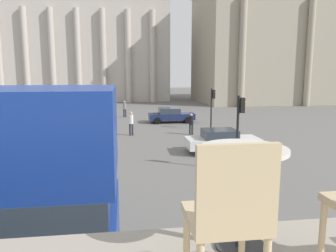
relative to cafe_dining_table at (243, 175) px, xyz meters
The scene contains 12 objects.
cafe_dining_table is the anchor object (origin of this frame).
cafe_chair_0 0.63m from the cafe_dining_table, 116.89° to the right, with size 0.40×0.40×0.91m.
plaza_building_left 57.88m from the cafe_dining_table, 97.37° to the left, with size 28.72×16.03×16.97m.
plaza_building_right 56.62m from the cafe_dining_table, 58.93° to the left, with size 36.16×16.55×17.51m.
traffic_light_near 13.22m from the cafe_dining_table, 69.89° to the left, with size 0.42×0.24×3.54m.
traffic_light_mid 18.13m from the cafe_dining_table, 96.83° to the left, with size 0.42×0.24×3.41m.
traffic_light_far 24.26m from the cafe_dining_table, 74.98° to the left, with size 0.42×0.24×3.33m.
car_white 16.86m from the cafe_dining_table, 73.17° to the left, with size 4.20×1.93×1.35m.
car_navy 28.14m from the cafe_dining_table, 82.72° to the left, with size 4.20×1.93×1.35m.
pedestrian_white 22.01m from the cafe_dining_table, 90.71° to the left, with size 0.32×0.32×1.77m.
pedestrian_grey 32.18m from the cafe_dining_table, 91.22° to the left, with size 0.32×0.32×1.70m.
pedestrian_black 22.09m from the cafe_dining_table, 79.03° to the left, with size 0.32×0.32×1.59m.
Camera 1 is at (0.89, -2.43, 4.56)m, focal length 35.00 mm.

